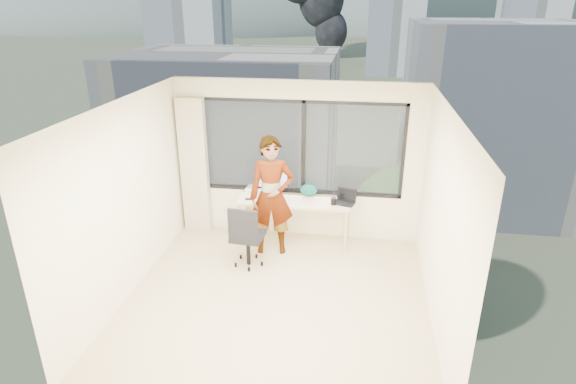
% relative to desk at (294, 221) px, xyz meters
% --- Properties ---
extents(floor, '(4.00, 4.00, 0.01)m').
position_rel_desk_xyz_m(floor, '(0.00, -1.66, -0.38)').
color(floor, tan).
rests_on(floor, ground).
extents(ceiling, '(4.00, 4.00, 0.01)m').
position_rel_desk_xyz_m(ceiling, '(0.00, -1.66, 2.23)').
color(ceiling, white).
rests_on(ceiling, ground).
extents(wall_front, '(4.00, 0.01, 2.60)m').
position_rel_desk_xyz_m(wall_front, '(0.00, -3.66, 0.93)').
color(wall_front, beige).
rests_on(wall_front, ground).
extents(wall_left, '(0.01, 4.00, 2.60)m').
position_rel_desk_xyz_m(wall_left, '(-2.00, -1.66, 0.93)').
color(wall_left, beige).
rests_on(wall_left, ground).
extents(wall_right, '(0.01, 4.00, 2.60)m').
position_rel_desk_xyz_m(wall_right, '(2.00, -1.66, 0.93)').
color(wall_right, beige).
rests_on(wall_right, ground).
extents(window_wall, '(3.30, 0.16, 1.55)m').
position_rel_desk_xyz_m(window_wall, '(0.05, 0.34, 1.15)').
color(window_wall, black).
rests_on(window_wall, ground).
extents(curtain, '(0.45, 0.14, 2.30)m').
position_rel_desk_xyz_m(curtain, '(-1.72, 0.22, 0.77)').
color(curtain, beige).
rests_on(curtain, floor).
extents(desk, '(1.80, 0.60, 0.75)m').
position_rel_desk_xyz_m(desk, '(0.00, 0.00, 0.00)').
color(desk, tan).
rests_on(desk, floor).
extents(chair, '(0.55, 0.55, 1.01)m').
position_rel_desk_xyz_m(chair, '(-0.58, -0.84, 0.13)').
color(chair, black).
rests_on(chair, floor).
extents(person, '(0.75, 0.56, 1.88)m').
position_rel_desk_xyz_m(person, '(-0.30, -0.36, 0.56)').
color(person, '#2D2D33').
rests_on(person, floor).
extents(monitor, '(0.52, 0.14, 0.51)m').
position_rel_desk_xyz_m(monitor, '(-0.35, 0.06, 0.63)').
color(monitor, black).
rests_on(monitor, desk).
extents(game_console, '(0.32, 0.28, 0.07)m').
position_rel_desk_xyz_m(game_console, '(-0.70, 0.26, 0.41)').
color(game_console, white).
rests_on(game_console, desk).
extents(laptop, '(0.40, 0.41, 0.20)m').
position_rel_desk_xyz_m(laptop, '(0.80, -0.04, 0.48)').
color(laptop, black).
rests_on(laptop, desk).
extents(cellphone, '(0.13, 0.07, 0.01)m').
position_rel_desk_xyz_m(cellphone, '(-0.73, -0.10, 0.38)').
color(cellphone, black).
rests_on(cellphone, desk).
extents(pen_cup, '(0.10, 0.10, 0.11)m').
position_rel_desk_xyz_m(pen_cup, '(0.63, -0.10, 0.43)').
color(pen_cup, black).
rests_on(pen_cup, desk).
extents(handbag, '(0.30, 0.20, 0.21)m').
position_rel_desk_xyz_m(handbag, '(0.21, 0.19, 0.48)').
color(handbag, '#0B4247').
rests_on(handbag, desk).
extents(exterior_ground, '(400.00, 400.00, 0.04)m').
position_rel_desk_xyz_m(exterior_ground, '(0.00, 118.34, -14.38)').
color(exterior_ground, '#515B3D').
rests_on(exterior_ground, ground).
extents(near_bldg_a, '(16.00, 12.00, 14.00)m').
position_rel_desk_xyz_m(near_bldg_a, '(-9.00, 28.34, -7.38)').
color(near_bldg_a, beige).
rests_on(near_bldg_a, exterior_ground).
extents(near_bldg_b, '(14.00, 13.00, 16.00)m').
position_rel_desk_xyz_m(near_bldg_b, '(12.00, 36.34, -6.38)').
color(near_bldg_b, silver).
rests_on(near_bldg_b, exterior_ground).
extents(far_tower_a, '(14.00, 14.00, 28.00)m').
position_rel_desk_xyz_m(far_tower_a, '(-35.00, 93.34, -0.38)').
color(far_tower_a, silver).
rests_on(far_tower_a, exterior_ground).
extents(far_tower_b, '(13.00, 13.00, 30.00)m').
position_rel_desk_xyz_m(far_tower_b, '(8.00, 118.34, 0.62)').
color(far_tower_b, silver).
rests_on(far_tower_b, exterior_ground).
extents(far_tower_c, '(15.00, 15.00, 26.00)m').
position_rel_desk_xyz_m(far_tower_c, '(45.00, 138.34, -1.38)').
color(far_tower_c, silver).
rests_on(far_tower_c, exterior_ground).
extents(far_tower_d, '(16.00, 14.00, 22.00)m').
position_rel_desk_xyz_m(far_tower_d, '(-60.00, 148.34, -3.38)').
color(far_tower_d, silver).
rests_on(far_tower_d, exterior_ground).
extents(hill_a, '(288.00, 216.00, 90.00)m').
position_rel_desk_xyz_m(hill_a, '(-120.00, 318.34, -14.38)').
color(hill_a, slate).
rests_on(hill_a, exterior_ground).
extents(hill_b, '(300.00, 220.00, 96.00)m').
position_rel_desk_xyz_m(hill_b, '(100.00, 318.34, -14.38)').
color(hill_b, slate).
rests_on(hill_b, exterior_ground).
extents(tree_a, '(7.00, 7.00, 8.00)m').
position_rel_desk_xyz_m(tree_a, '(-16.00, 20.34, -10.38)').
color(tree_a, '#254F1A').
rests_on(tree_a, exterior_ground).
extents(tree_b, '(7.60, 7.60, 9.00)m').
position_rel_desk_xyz_m(tree_b, '(4.00, 16.34, -9.88)').
color(tree_b, '#254F1A').
rests_on(tree_b, exterior_ground).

